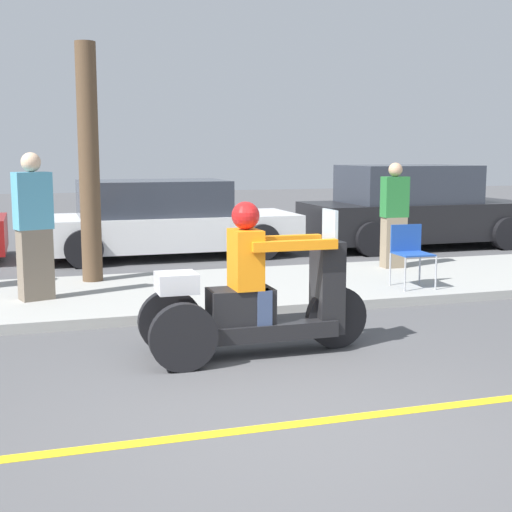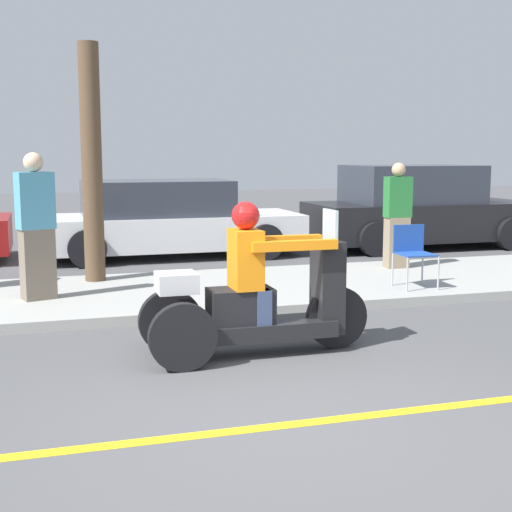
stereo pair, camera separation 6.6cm
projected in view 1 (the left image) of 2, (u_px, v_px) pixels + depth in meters
ground_plane at (294, 425)px, 5.02m from camera, size 60.00×60.00×0.00m
lane_stripe at (329, 420)px, 5.10m from camera, size 24.00×0.12×0.01m
sidewalk_strip at (172, 294)px, 9.35m from camera, size 28.00×2.80×0.12m
motorcycle_trike at (256, 300)px, 6.69m from camera, size 2.19×0.73×1.45m
spectator_far_back at (394, 217)px, 10.99m from camera, size 0.39×0.25×1.62m
spectator_by_tree at (34, 229)px, 8.57m from camera, size 0.48×0.37×1.78m
folding_chair_curbside at (410, 249)px, 9.47m from camera, size 0.48×0.48×0.82m
parked_car_lot_far at (162, 221)px, 12.95m from camera, size 4.75×2.01×1.40m
parked_car_lot_right at (413, 209)px, 14.30m from camera, size 4.49×2.10×1.64m
tree_trunk at (89, 164)px, 9.73m from camera, size 0.28×0.28×3.24m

